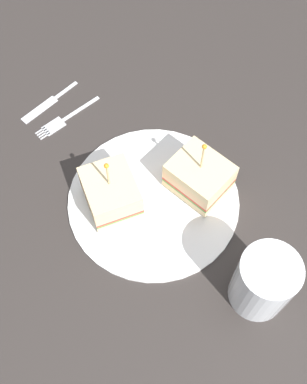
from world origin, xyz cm
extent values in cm
cube|color=#2D2826|center=(0.00, 0.00, -1.00)|extent=(113.60, 113.60, 2.00)
cylinder|color=white|center=(0.00, 0.00, 0.41)|extent=(26.23, 26.23, 0.83)
cube|color=beige|center=(4.31, -4.56, 1.53)|extent=(10.50, 10.89, 1.41)
cube|color=#478438|center=(4.31, -4.56, 2.44)|extent=(10.50, 10.89, 0.40)
cube|color=red|center=(4.31, -4.56, 2.89)|extent=(10.50, 10.89, 0.50)
cube|color=#E0B784|center=(4.31, -4.56, 4.09)|extent=(10.50, 10.89, 1.90)
cube|color=beige|center=(4.31, -4.56, 5.75)|extent=(10.50, 10.89, 1.41)
cylinder|color=tan|center=(4.31, -4.56, 8.48)|extent=(0.30, 0.30, 5.47)
sphere|color=orange|center=(4.31, -4.56, 11.22)|extent=(0.70, 0.70, 0.70)
cube|color=beige|center=(-6.03, 3.99, 1.52)|extent=(7.71, 8.94, 1.39)
cube|color=#478438|center=(-6.03, 3.99, 2.42)|extent=(7.71, 8.94, 0.40)
cube|color=red|center=(-6.03, 3.99, 2.87)|extent=(7.71, 8.94, 0.50)
cube|color=#E0B784|center=(-6.03, 3.99, 3.99)|extent=(7.71, 8.94, 1.76)
cube|color=beige|center=(-6.03, 3.99, 5.56)|extent=(7.71, 8.94, 1.39)
cylinder|color=tan|center=(-6.03, 3.99, 8.54)|extent=(0.30, 0.30, 5.96)
sphere|color=orange|center=(-6.03, 3.99, 11.52)|extent=(0.70, 0.70, 0.70)
cylinder|color=silver|center=(2.63, 20.22, 3.68)|extent=(6.92, 6.92, 7.36)
cylinder|color=white|center=(2.63, 20.22, 5.28)|extent=(7.86, 7.86, 10.55)
cube|color=silver|center=(-6.17, -20.67, 0.18)|extent=(7.61, 2.07, 0.35)
cube|color=silver|center=(-0.66, -21.76, 0.18)|extent=(3.96, 2.86, 0.35)
cube|color=silver|center=(1.36, -22.92, 0.18)|extent=(2.00, 0.56, 0.35)
cube|color=silver|center=(1.45, -22.43, 0.18)|extent=(2.00, 0.56, 0.35)
cube|color=silver|center=(1.55, -21.94, 0.18)|extent=(2.00, 0.56, 0.35)
cube|color=silver|center=(1.65, -21.45, 0.18)|extent=(2.00, 0.56, 0.35)
cube|color=silver|center=(-6.75, -25.56, 0.18)|extent=(6.64, 1.29, 0.35)
cube|color=silver|center=(-1.68, -26.09, 0.18)|extent=(7.12, 2.23, 0.24)
camera|label=1|loc=(26.35, 20.71, 65.38)|focal=44.76mm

